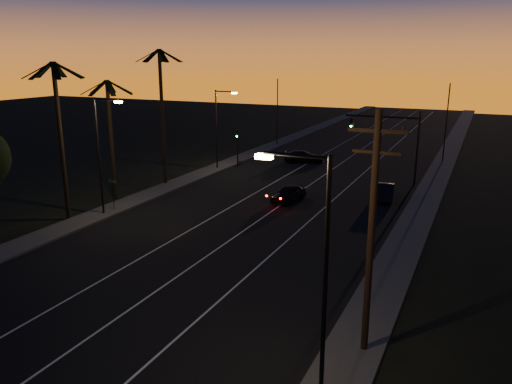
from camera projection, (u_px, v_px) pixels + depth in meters
The scene contains 21 objects.
road at pixel (284, 199), 42.94m from camera, with size 20.00×170.00×0.01m, color black.
sidewalk_left at pixel (174, 184), 47.47m from camera, with size 2.40×170.00×0.16m, color #393936.
sidewalk_right at pixel (419, 215), 38.37m from camera, with size 2.40×170.00×0.16m, color #393936.
lane_stripe_left at pixel (252, 195), 44.15m from camera, with size 0.12×160.00×0.01m, color silver.
lane_stripe_mid at pixel (289, 199), 42.73m from camera, with size 0.12×160.00×0.01m, color silver.
lane_stripe_right at pixel (328, 204), 41.31m from camera, with size 0.12×160.00×0.01m, color silver.
palm_near at pixel (59, 126), 35.70m from camera, with size 4.25×4.16×11.53m.
palm_mid at pixel (110, 126), 41.41m from camera, with size 4.25×4.16×10.03m.
palm_far at pixel (162, 104), 45.90m from camera, with size 4.25×4.16×12.53m.
streetlight_left_near at pixel (101, 147), 37.14m from camera, with size 2.55×0.26×9.00m.
streetlight_left_far at pixel (219, 123), 52.96m from camera, with size 2.55×0.26×8.50m.
streetlight_right_near at pixel (317, 264), 16.19m from camera, with size 2.55×0.26×9.00m.
street_sign at pixel (113, 191), 39.01m from camera, with size 0.70×0.06×2.60m.
utility_pole at pixel (371, 231), 19.33m from camera, with size 2.20×0.28×10.00m.
signal_mast at pixel (393, 133), 47.54m from camera, with size 7.10×0.41×7.00m.
signal_post at pixel (237, 141), 54.78m from camera, with size 0.28×0.37×4.20m.
far_pole_left at pixel (277, 112), 68.11m from camera, with size 0.14×0.14×9.00m, color black.
far_pole_right at pixel (446, 124), 56.55m from camera, with size 0.14×0.14×9.00m, color black.
lead_car at pixel (289, 193), 42.08m from camera, with size 2.30×4.59×1.34m.
right_car at pixel (385, 192), 42.59m from camera, with size 1.90×4.15×1.32m.
cross_car at pixel (303, 157), 57.58m from camera, with size 5.02×3.51×1.35m.
Camera 1 is at (15.22, -8.45, 11.83)m, focal length 35.00 mm.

